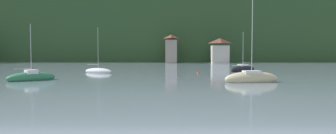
{
  "coord_description": "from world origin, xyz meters",
  "views": [
    {
      "loc": [
        0.37,
        15.4,
        3.52
      ],
      "look_at": [
        0.0,
        41.84,
        2.12
      ],
      "focal_mm": 34.34,
      "sensor_mm": 36.0,
      "label": 1
    }
  ],
  "objects_px": {
    "shore_building_westcentral": "(171,49)",
    "sailboat_mid_4": "(252,78)",
    "shore_building_central": "(220,51)",
    "sailboat_far_0": "(98,71)",
    "mooring_buoy_near": "(198,73)",
    "sailboat_far_2": "(31,77)",
    "sailboat_far_1": "(243,69)"
  },
  "relations": [
    {
      "from": "sailboat_far_2",
      "to": "mooring_buoy_near",
      "type": "xyz_separation_m",
      "value": [
        20.16,
        11.86,
        -0.36
      ]
    },
    {
      "from": "sailboat_far_1",
      "to": "sailboat_mid_4",
      "type": "relative_size",
      "value": 0.7
    },
    {
      "from": "mooring_buoy_near",
      "to": "shore_building_westcentral",
      "type": "bearing_deg",
      "value": 96.11
    },
    {
      "from": "shore_building_westcentral",
      "to": "sailboat_far_1",
      "type": "height_order",
      "value": "shore_building_westcentral"
    },
    {
      "from": "mooring_buoy_near",
      "to": "sailboat_mid_4",
      "type": "bearing_deg",
      "value": -70.48
    },
    {
      "from": "mooring_buoy_near",
      "to": "sailboat_far_2",
      "type": "bearing_deg",
      "value": -149.54
    },
    {
      "from": "shore_building_westcentral",
      "to": "sailboat_mid_4",
      "type": "xyz_separation_m",
      "value": [
        9.02,
        -53.01,
        -3.36
      ]
    },
    {
      "from": "shore_building_westcentral",
      "to": "sailboat_mid_4",
      "type": "distance_m",
      "value": 53.88
    },
    {
      "from": "sailboat_mid_4",
      "to": "mooring_buoy_near",
      "type": "xyz_separation_m",
      "value": [
        -4.79,
        13.51,
        -0.42
      ]
    },
    {
      "from": "sailboat_far_0",
      "to": "shore_building_central",
      "type": "bearing_deg",
      "value": 81.86
    },
    {
      "from": "shore_building_central",
      "to": "sailboat_far_1",
      "type": "relative_size",
      "value": 0.98
    },
    {
      "from": "sailboat_far_0",
      "to": "sailboat_mid_4",
      "type": "xyz_separation_m",
      "value": [
        20.12,
        -14.27,
        0.17
      ]
    },
    {
      "from": "sailboat_far_2",
      "to": "mooring_buoy_near",
      "type": "relative_size",
      "value": 17.32
    },
    {
      "from": "sailboat_far_2",
      "to": "shore_building_central",
      "type": "bearing_deg",
      "value": 18.78
    },
    {
      "from": "sailboat_far_0",
      "to": "sailboat_far_1",
      "type": "xyz_separation_m",
      "value": [
        23.05,
        3.51,
        0.12
      ]
    },
    {
      "from": "shore_building_westcentral",
      "to": "sailboat_far_0",
      "type": "height_order",
      "value": "shore_building_westcentral"
    },
    {
      "from": "sailboat_far_1",
      "to": "mooring_buoy_near",
      "type": "bearing_deg",
      "value": -7.58
    },
    {
      "from": "shore_building_central",
      "to": "mooring_buoy_near",
      "type": "relative_size",
      "value": 16.89
    },
    {
      "from": "sailboat_far_2",
      "to": "mooring_buoy_near",
      "type": "distance_m",
      "value": 23.39
    },
    {
      "from": "shore_building_westcentral",
      "to": "sailboat_mid_4",
      "type": "bearing_deg",
      "value": -80.35
    },
    {
      "from": "shore_building_central",
      "to": "mooring_buoy_near",
      "type": "bearing_deg",
      "value": -103.1
    },
    {
      "from": "sailboat_far_0",
      "to": "sailboat_far_2",
      "type": "bearing_deg",
      "value": -86.45
    },
    {
      "from": "mooring_buoy_near",
      "to": "sailboat_far_1",
      "type": "bearing_deg",
      "value": 28.93
    },
    {
      "from": "shore_building_central",
      "to": "sailboat_far_1",
      "type": "bearing_deg",
      "value": -92.18
    },
    {
      "from": "shore_building_westcentral",
      "to": "sailboat_mid_4",
      "type": "relative_size",
      "value": 0.79
    },
    {
      "from": "sailboat_far_1",
      "to": "sailboat_mid_4",
      "type": "bearing_deg",
      "value": 44.14
    },
    {
      "from": "shore_building_westcentral",
      "to": "sailboat_far_0",
      "type": "bearing_deg",
      "value": -106.0
    },
    {
      "from": "shore_building_central",
      "to": "sailboat_mid_4",
      "type": "height_order",
      "value": "sailboat_mid_4"
    },
    {
      "from": "shore_building_westcentral",
      "to": "sailboat_far_2",
      "type": "height_order",
      "value": "shore_building_westcentral"
    },
    {
      "from": "sailboat_mid_4",
      "to": "mooring_buoy_near",
      "type": "relative_size",
      "value": 24.53
    },
    {
      "from": "sailboat_far_2",
      "to": "mooring_buoy_near",
      "type": "bearing_deg",
      "value": -10.81
    },
    {
      "from": "shore_building_westcentral",
      "to": "sailboat_far_2",
      "type": "bearing_deg",
      "value": -107.24
    }
  ]
}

